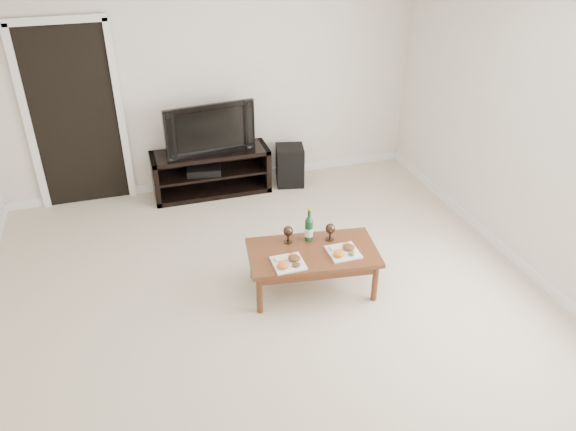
% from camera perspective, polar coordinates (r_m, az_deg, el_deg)
% --- Properties ---
extents(floor, '(5.50, 5.50, 0.00)m').
position_cam_1_polar(floor, '(4.98, -0.99, -10.39)').
color(floor, beige).
rests_on(floor, ground).
extents(back_wall, '(5.00, 0.04, 2.60)m').
position_cam_1_polar(back_wall, '(6.77, -7.85, 13.33)').
color(back_wall, silver).
rests_on(back_wall, ground).
extents(ceiling, '(5.00, 5.50, 0.04)m').
position_cam_1_polar(ceiling, '(3.83, -1.35, 20.86)').
color(ceiling, white).
rests_on(ceiling, back_wall).
extents(doorway, '(0.90, 0.02, 2.05)m').
position_cam_1_polar(doorway, '(6.76, -20.80, 9.16)').
color(doorway, black).
rests_on(doorway, ground).
extents(media_console, '(1.40, 0.45, 0.55)m').
position_cam_1_polar(media_console, '(6.87, -7.80, 4.39)').
color(media_console, black).
rests_on(media_console, ground).
extents(television, '(1.07, 0.26, 0.61)m').
position_cam_1_polar(television, '(6.64, -8.15, 8.89)').
color(television, black).
rests_on(television, media_console).
extents(av_receiver, '(0.44, 0.36, 0.08)m').
position_cam_1_polar(av_receiver, '(6.83, -8.53, 4.63)').
color(av_receiver, black).
rests_on(av_receiver, media_console).
extents(subwoofer, '(0.39, 0.39, 0.50)m').
position_cam_1_polar(subwoofer, '(7.04, 0.19, 5.11)').
color(subwoofer, black).
rests_on(subwoofer, ground).
extents(coffee_table, '(1.24, 0.78, 0.42)m').
position_cam_1_polar(coffee_table, '(5.19, 2.48, -5.53)').
color(coffee_table, '#5A3119').
rests_on(coffee_table, ground).
extents(plate_left, '(0.27, 0.27, 0.07)m').
position_cam_1_polar(plate_left, '(4.88, 0.03, -4.64)').
color(plate_left, white).
rests_on(plate_left, coffee_table).
extents(plate_right, '(0.27, 0.27, 0.07)m').
position_cam_1_polar(plate_right, '(5.04, 5.65, -3.49)').
color(plate_right, white).
rests_on(plate_right, coffee_table).
extents(wine_bottle, '(0.07, 0.07, 0.35)m').
position_cam_1_polar(wine_bottle, '(5.13, 2.15, -0.84)').
color(wine_bottle, '#103D1F').
rests_on(wine_bottle, coffee_table).
extents(goblet_left, '(0.09, 0.09, 0.17)m').
position_cam_1_polar(goblet_left, '(5.14, 0.01, -1.93)').
color(goblet_left, '#32251B').
rests_on(goblet_left, coffee_table).
extents(goblet_right, '(0.09, 0.09, 0.17)m').
position_cam_1_polar(goblet_right, '(5.19, 4.30, -1.67)').
color(goblet_right, '#32251B').
rests_on(goblet_right, coffee_table).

